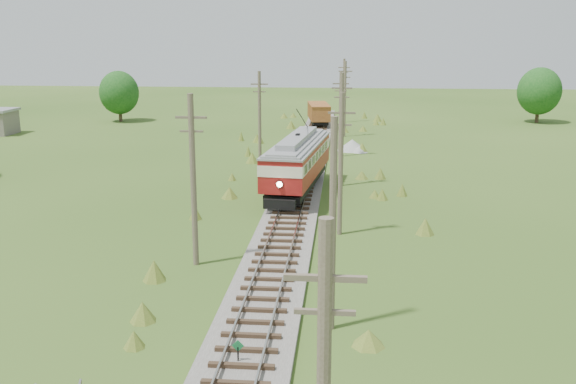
# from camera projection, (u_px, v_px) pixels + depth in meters

# --- Properties ---
(railbed_main) EXTENTS (3.60, 96.00, 0.57)m
(railbed_main) POSITION_uv_depth(u_px,v_px,m) (303.00, 175.00, 54.84)
(railbed_main) COLOR #605B54
(railbed_main) RESTS_ON ground
(switch_marker) EXTENTS (0.45, 0.06, 1.08)m
(switch_marker) POSITION_uv_depth(u_px,v_px,m) (238.00, 351.00, 23.31)
(switch_marker) COLOR black
(switch_marker) RESTS_ON ground
(streetcar) EXTENTS (4.46, 13.34, 6.04)m
(streetcar) POSITION_uv_depth(u_px,v_px,m) (298.00, 159.00, 48.20)
(streetcar) COLOR black
(streetcar) RESTS_ON ground
(gondola) EXTENTS (3.44, 7.82, 2.51)m
(gondola) POSITION_uv_depth(u_px,v_px,m) (319.00, 112.00, 84.27)
(gondola) COLOR black
(gondola) RESTS_ON ground
(gravel_pile) EXTENTS (3.25, 3.45, 1.18)m
(gravel_pile) POSITION_uv_depth(u_px,v_px,m) (353.00, 146.00, 67.18)
(gravel_pile) COLOR gray
(gravel_pile) RESTS_ON ground
(utility_pole_r_1) EXTENTS (0.30, 0.30, 8.80)m
(utility_pole_r_1) POSITION_uv_depth(u_px,v_px,m) (333.00, 227.00, 25.52)
(utility_pole_r_1) COLOR brown
(utility_pole_r_1) RESTS_ON ground
(utility_pole_r_2) EXTENTS (1.60, 0.30, 8.60)m
(utility_pole_r_2) POSITION_uv_depth(u_px,v_px,m) (341.00, 163.00, 38.07)
(utility_pole_r_2) COLOR brown
(utility_pole_r_2) RESTS_ON ground
(utility_pole_r_3) EXTENTS (1.60, 0.30, 9.00)m
(utility_pole_r_3) POSITION_uv_depth(u_px,v_px,m) (341.00, 129.00, 50.60)
(utility_pole_r_3) COLOR brown
(utility_pole_r_3) RESTS_ON ground
(utility_pole_r_4) EXTENTS (1.60, 0.30, 8.40)m
(utility_pole_r_4) POSITION_uv_depth(u_px,v_px,m) (340.00, 113.00, 63.27)
(utility_pole_r_4) COLOR brown
(utility_pole_r_4) RESTS_ON ground
(utility_pole_r_5) EXTENTS (1.60, 0.30, 8.90)m
(utility_pole_r_5) POSITION_uv_depth(u_px,v_px,m) (345.00, 98.00, 75.75)
(utility_pole_r_5) COLOR brown
(utility_pole_r_5) RESTS_ON ground
(utility_pole_r_6) EXTENTS (1.60, 0.30, 8.70)m
(utility_pole_r_6) POSITION_uv_depth(u_px,v_px,m) (344.00, 90.00, 88.37)
(utility_pole_r_6) COLOR brown
(utility_pole_r_6) RESTS_ON ground
(utility_pole_l_a) EXTENTS (1.60, 0.30, 9.00)m
(utility_pole_l_a) POSITION_uv_depth(u_px,v_px,m) (193.00, 179.00, 32.87)
(utility_pole_l_a) COLOR brown
(utility_pole_l_a) RESTS_ON ground
(utility_pole_l_b) EXTENTS (1.60, 0.30, 8.60)m
(utility_pole_l_b) POSITION_uv_depth(u_px,v_px,m) (260.00, 116.00, 60.03)
(utility_pole_l_b) COLOR brown
(utility_pole_l_b) RESTS_ON ground
(tree_mid_a) EXTENTS (5.46, 5.46, 7.03)m
(tree_mid_a) POSITION_uv_depth(u_px,v_px,m) (119.00, 93.00, 89.25)
(tree_mid_a) COLOR #38281C
(tree_mid_a) RESTS_ON ground
(tree_mid_b) EXTENTS (5.88, 5.88, 7.57)m
(tree_mid_b) POSITION_uv_depth(u_px,v_px,m) (539.00, 91.00, 88.01)
(tree_mid_b) COLOR #38281C
(tree_mid_b) RESTS_ON ground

